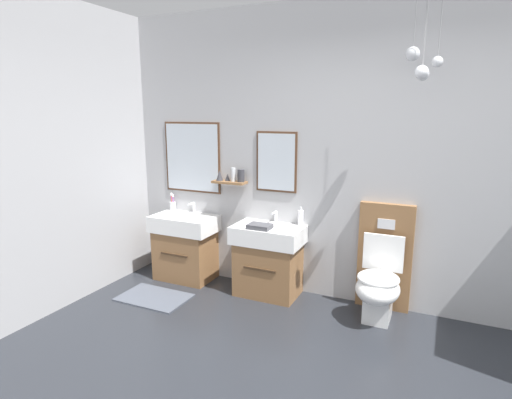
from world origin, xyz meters
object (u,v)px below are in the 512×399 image
Objects in this scene: folded_hand_towel at (260,226)px; toothbrush_cup at (173,206)px; vanity_sink_right at (269,258)px; toilet at (381,276)px; vanity_sink_left at (186,245)px; soap_dispenser at (301,217)px.

toothbrush_cup is at bearing 167.09° from folded_hand_towel.
vanity_sink_right is 0.38m from folded_hand_towel.
toilet is 1.19m from folded_hand_towel.
toilet reaches higher than folded_hand_towel.
toothbrush_cup is (-0.26, 0.15, 0.39)m from vanity_sink_left.
toilet is 2.37m from toothbrush_cup.
toilet is at bearing -11.82° from soap_dispenser.
vanity_sink_right is 0.52m from soap_dispenser.
folded_hand_towel is at bearing -137.43° from soap_dispenser.
toilet reaches higher than vanity_sink_right.
soap_dispenser is at bearing 168.18° from toilet.
toothbrush_cup is at bearing -179.62° from soap_dispenser.
vanity_sink_right is 1.09m from toilet.
toilet is (2.07, -0.01, 0.01)m from vanity_sink_left.
soap_dispenser is at bearing 30.30° from vanity_sink_right.
toothbrush_cup is 1.52m from soap_dispenser.
toothbrush_cup is (-1.24, 0.15, 0.39)m from vanity_sink_right.
toothbrush_cup is 1.24m from folded_hand_towel.
toothbrush_cup reaches higher than folded_hand_towel.
vanity_sink_right is at bearing 0.00° from vanity_sink_left.
folded_hand_towel is (-1.13, -0.12, 0.35)m from toilet.
folded_hand_towel reaches higher than vanity_sink_left.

